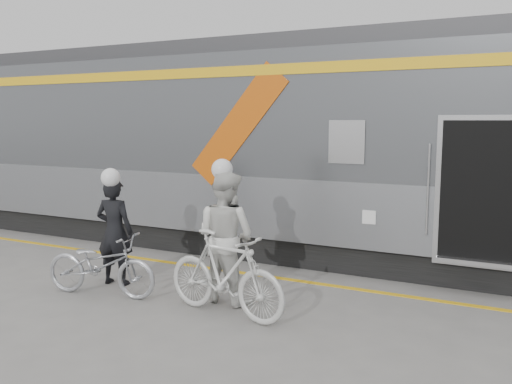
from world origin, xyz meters
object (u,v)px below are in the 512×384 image
Objects in this scene: bicycle_right at (225,274)px; bicycle_left at (101,265)px; woman at (226,237)px; man at (115,232)px.

bicycle_left is at bearing 101.68° from bicycle_right.
bicycle_right is at bearing 127.64° from woman.
man is 2.33m from bicycle_right.
bicycle_right is at bearing -97.15° from bicycle_left.
bicycle_left is at bearing 29.06° from woman.
bicycle_right is (0.30, -0.55, -0.37)m from woman.
man is at bearing 10.18° from bicycle_left.
man is at bearing 87.73° from bicycle_right.
man is at bearing 11.82° from woman.
woman is at bearing 172.99° from man.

